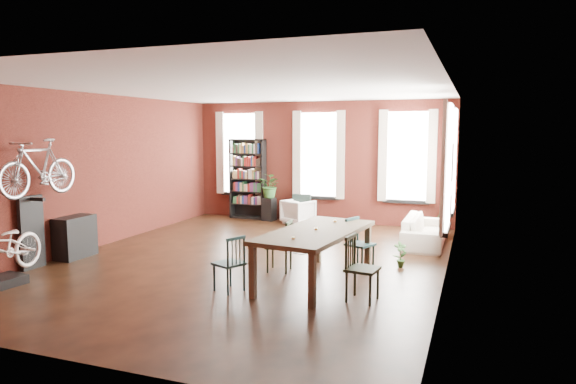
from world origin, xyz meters
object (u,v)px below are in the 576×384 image
at_px(bike_trainer, 5,280).
at_px(plant_stand, 269,209).
at_px(dining_chair_a, 229,263).
at_px(white_armchair, 298,210).
at_px(dining_chair_b, 279,246).
at_px(dining_chair_d, 360,244).
at_px(dining_table, 316,256).
at_px(dining_chair_c, 363,269).
at_px(console_table, 75,237).
at_px(bookshelf, 248,179).
at_px(cream_sofa, 425,226).

bearing_deg(bike_trainer, plant_stand, 75.97).
xyz_separation_m(dining_chair_a, white_armchair, (-0.85, 5.71, -0.08)).
bearing_deg(dining_chair_b, dining_chair_d, 109.19).
xyz_separation_m(dining_table, dining_chair_b, (-0.79, 0.41, 0.01)).
distance_m(dining_chair_c, console_table, 5.77).
distance_m(dining_chair_c, plant_stand, 6.80).
relative_size(bookshelf, cream_sofa, 1.06).
height_order(bookshelf, bike_trainer, bookshelf).
distance_m(bookshelf, console_table, 5.40).
relative_size(dining_chair_a, bike_trainer, 1.73).
relative_size(bookshelf, console_table, 2.75).
height_order(dining_table, dining_chair_a, dining_chair_a).
bearing_deg(bike_trainer, bookshelf, 81.69).
height_order(dining_table, dining_chair_c, dining_chair_c).
bearing_deg(console_table, bookshelf, 76.17).
relative_size(white_armchair, bike_trainer, 1.42).
height_order(dining_table, dining_chair_b, dining_chair_b).
bearing_deg(cream_sofa, bike_trainer, 131.65).
relative_size(dining_chair_a, dining_chair_c, 0.91).
bearing_deg(dining_chair_c, dining_chair_a, 104.11).
height_order(dining_table, bike_trainer, dining_table).
bearing_deg(dining_table, bookshelf, 132.18).
distance_m(dining_table, bookshelf, 6.29).
bearing_deg(bike_trainer, dining_table, 22.13).
relative_size(dining_chair_b, bike_trainer, 1.77).
bearing_deg(dining_chair_b, plant_stand, -161.36).
bearing_deg(dining_chair_c, console_table, 91.11).
bearing_deg(plant_stand, white_armchair, -11.97).
xyz_separation_m(bookshelf, bike_trainer, (-1.02, -7.01, -1.03)).
bearing_deg(bike_trainer, dining_chair_c, 12.45).
bearing_deg(console_table, white_armchair, 59.39).
xyz_separation_m(bike_trainer, plant_stand, (1.72, 6.87, 0.24)).
distance_m(dining_chair_b, bookshelf, 5.53).
distance_m(dining_chair_a, cream_sofa, 5.02).
distance_m(dining_table, dining_chair_d, 1.12).
height_order(dining_chair_b, plant_stand, dining_chair_b).
bearing_deg(dining_chair_c, dining_chair_d, 20.51).
xyz_separation_m(bookshelf, cream_sofa, (4.95, -1.70, -0.69)).
relative_size(cream_sofa, plant_stand, 3.37).
xyz_separation_m(dining_table, bookshelf, (-3.55, 5.15, 0.67)).
bearing_deg(plant_stand, dining_chair_c, -56.38).
xyz_separation_m(dining_chair_a, console_table, (-3.73, 0.85, -0.03)).
height_order(bookshelf, console_table, bookshelf).
relative_size(dining_chair_d, console_table, 1.12).
bearing_deg(dining_table, dining_chair_c, -28.37).
distance_m(dining_chair_c, bookshelf, 7.34).
distance_m(bookshelf, white_armchair, 1.79).
height_order(bookshelf, cream_sofa, bookshelf).
bearing_deg(cream_sofa, dining_chair_a, 150.09).
relative_size(dining_chair_a, bookshelf, 0.39).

